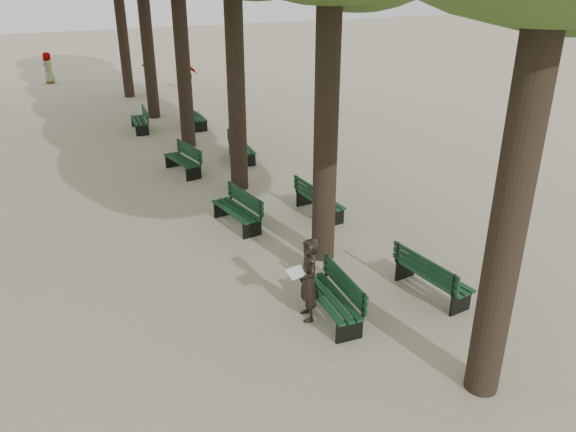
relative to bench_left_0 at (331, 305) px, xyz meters
name	(u,v)px	position (x,y,z in m)	size (l,w,h in m)	color
ground	(335,344)	(-0.37, -0.76, -0.27)	(120.00, 120.00, 0.00)	tan
bench_left_0	(331,305)	(0.00, 0.00, 0.00)	(0.75, 1.85, 0.92)	black
bench_left_1	(237,216)	(0.00, 4.69, 0.00)	(0.77, 1.85, 0.92)	black
bench_left_2	(183,165)	(0.00, 9.32, 0.00)	(0.81, 1.86, 0.92)	black
bench_left_3	(140,124)	(0.00, 15.18, 0.00)	(0.77, 1.85, 0.92)	black
bench_right_0	(432,283)	(2.27, -0.21, 0.00)	(0.70, 1.84, 0.92)	black
bench_right_1	(319,205)	(2.27, 4.36, 0.00)	(0.63, 1.82, 0.92)	black
bench_right_2	(242,152)	(2.27, 9.76, 0.00)	(0.80, 1.86, 0.92)	black
bench_right_3	(196,121)	(2.27, 14.71, 0.00)	(0.71, 1.84, 0.92)	black
man_with_map	(308,280)	(-0.39, 0.20, 0.56)	(0.67, 0.72, 1.65)	black
pedestrian_c	(188,76)	(4.33, 22.10, 0.59)	(1.01, 0.34, 1.72)	#262628
pedestrian_d	(48,68)	(-2.12, 28.17, 0.61)	(0.86, 0.35, 1.76)	#262628
pedestrian_b	(149,78)	(2.28, 22.43, 0.59)	(1.12, 0.35, 1.73)	#262628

